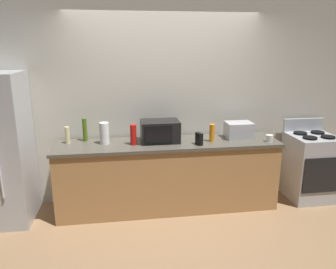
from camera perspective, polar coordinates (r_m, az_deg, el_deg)
The scene contains 13 objects.
ground_plane at distance 4.18m, azimuth 0.84°, elevation -14.83°, with size 8.00×8.00×0.00m, color #93704C.
back_wall at distance 4.48m, azimuth -0.78°, elevation 5.69°, with size 6.40×0.10×2.70m, color beige.
counter_run at distance 4.33m, azimuth 0.00°, elevation -7.02°, with size 2.84×0.64×0.90m.
stove_range at distance 5.01m, azimuth 23.35°, elevation -5.06°, with size 0.60×0.61×1.08m.
microwave at distance 4.18m, azimuth -1.39°, elevation 0.58°, with size 0.48×0.35×0.27m.
toaster_oven at distance 4.45m, azimuth 12.13°, elevation 0.74°, with size 0.34×0.26×0.21m, color #B7BABF.
paper_towel_roll at distance 4.16m, azimuth -10.95°, elevation 0.22°, with size 0.12×0.12×0.27m, color white.
cordless_phone at distance 4.07m, azimuth 5.39°, elevation -0.75°, with size 0.05×0.11×0.15m, color black.
bottle_olive_oil at distance 4.32m, azimuth -14.16°, elevation 0.80°, with size 0.06×0.06×0.30m, color #4C6B19.
bottle_hot_sauce at distance 4.07m, azimuth -6.02°, elevation -0.04°, with size 0.08×0.08×0.25m, color red.
bottle_hand_soap at distance 4.29m, azimuth -16.99°, elevation -0.12°, with size 0.06×0.06×0.21m, color beige.
bottle_dish_soap at distance 4.22m, azimuth 7.60°, elevation 0.28°, with size 0.07×0.07×0.22m, color orange.
mug_white at distance 4.38m, azimuth 17.08°, elevation -0.64°, with size 0.09×0.09×0.09m, color white.
Camera 1 is at (-0.59, -3.57, 2.09)m, focal length 35.29 mm.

